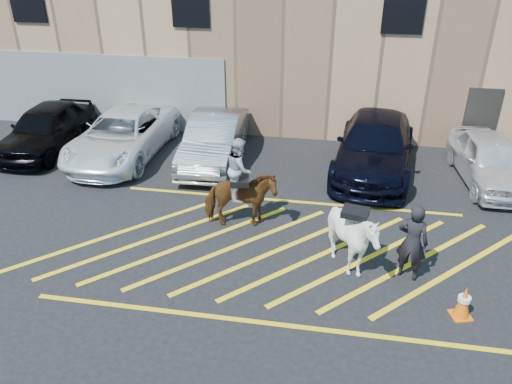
% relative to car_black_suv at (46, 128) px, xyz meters
% --- Properties ---
extents(ground, '(90.00, 90.00, 0.00)m').
position_rel_car_black_suv_xyz_m(ground, '(8.67, -4.55, -0.78)').
color(ground, black).
rests_on(ground, ground).
extents(car_black_suv, '(1.90, 4.62, 1.57)m').
position_rel_car_black_suv_xyz_m(car_black_suv, '(0.00, 0.00, 0.00)').
color(car_black_suv, black).
rests_on(car_black_suv, ground).
extents(car_white_pickup, '(2.59, 5.40, 1.48)m').
position_rel_car_black_suv_xyz_m(car_white_pickup, '(2.80, -0.10, -0.04)').
color(car_white_pickup, white).
rests_on(car_white_pickup, ground).
extents(car_silver_sedan, '(1.80, 4.70, 1.53)m').
position_rel_car_black_suv_xyz_m(car_silver_sedan, '(5.95, 0.01, -0.02)').
color(car_silver_sedan, gray).
rests_on(car_silver_sedan, ground).
extents(car_blue_suv, '(2.97, 5.88, 1.64)m').
position_rel_car_black_suv_xyz_m(car_blue_suv, '(11.11, 0.28, 0.04)').
color(car_blue_suv, black).
rests_on(car_blue_suv, ground).
extents(car_white_suv, '(2.08, 4.37, 1.44)m').
position_rel_car_black_suv_xyz_m(car_white_suv, '(14.50, -0.07, -0.06)').
color(car_white_suv, white).
rests_on(car_white_suv, ground).
extents(handler, '(0.77, 0.63, 1.82)m').
position_rel_car_black_suv_xyz_m(handler, '(11.68, -5.32, 0.13)').
color(handler, black).
rests_on(handler, ground).
extents(warehouse, '(32.42, 10.20, 7.30)m').
position_rel_car_black_suv_xyz_m(warehouse, '(8.66, 7.44, 2.87)').
color(warehouse, tan).
rests_on(warehouse, ground).
extents(hatching_zone, '(12.60, 5.12, 0.01)m').
position_rel_car_black_suv_xyz_m(hatching_zone, '(8.67, -4.85, -0.78)').
color(hatching_zone, yellow).
rests_on(hatching_zone, ground).
extents(mounted_bay, '(1.98, 1.17, 2.45)m').
position_rel_car_black_suv_xyz_m(mounted_bay, '(7.58, -3.87, 0.21)').
color(mounted_bay, '#5A2F15').
rests_on(mounted_bay, ground).
extents(saddled_white, '(1.66, 1.80, 1.70)m').
position_rel_car_black_suv_xyz_m(saddled_white, '(10.40, -5.31, 0.07)').
color(saddled_white, white).
rests_on(saddled_white, ground).
extents(traffic_cone, '(0.48, 0.48, 0.73)m').
position_rel_car_black_suv_xyz_m(traffic_cone, '(12.62, -6.49, -0.42)').
color(traffic_cone, orange).
rests_on(traffic_cone, ground).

